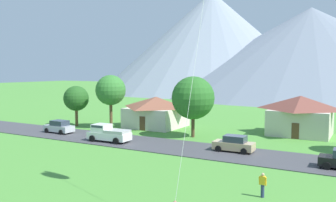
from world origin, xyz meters
The scene contains 12 objects.
road_strip centered at (0.00, 25.62, 0.04)m, with size 160.00×7.11×0.08m, color #424247.
mountain_central_ridge centered at (-43.57, 127.45, 19.83)m, with size 89.99×89.99×39.66m, color gray.
mountain_east_ridge centered at (-6.09, 128.29, 15.26)m, with size 111.32×111.32×30.52m, color slate.
house_leftmost centered at (-14.59, 36.84, 2.36)m, with size 8.17×8.10×4.56m.
house_left_center centered at (5.40, 40.36, 2.68)m, with size 8.21×6.93×5.18m.
tree_left_of_center centered at (-19.84, 32.69, 5.57)m, with size 4.43×4.43×7.81m.
tree_center centered at (-6.20, 32.09, 5.01)m, with size 5.46×5.46×7.75m.
tree_near_right centered at (-25.71, 31.72, 4.20)m, with size 3.81×3.81×6.13m.
parked_car_tan_mid_west centered at (1.17, 26.55, 0.87)m, with size 4.23×2.15×1.68m.
parked_car_silver_mid_east centered at (-23.14, 25.69, 0.87)m, with size 4.23×2.13×1.68m.
pickup_truck_white_west_side centered at (-13.64, 24.32, 1.06)m, with size 5.28×2.50×1.99m.
watcher_person centered at (7.29, 14.64, 0.88)m, with size 0.56×0.24×1.68m.
Camera 1 is at (13.36, -9.04, 8.55)m, focal length 38.58 mm.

